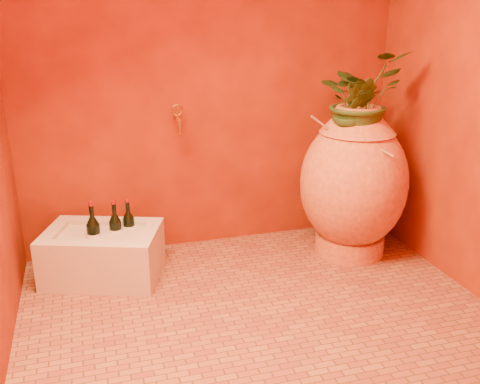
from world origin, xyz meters
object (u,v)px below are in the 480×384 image
object	(u,v)px
stone_basin	(103,255)
wine_bottle_a	(116,231)
wine_bottle_b	(94,236)
wall_tap	(178,118)
amphora	(354,182)
wine_bottle_c	(129,227)

from	to	relation	value
stone_basin	wine_bottle_a	distance (m)	0.16
wine_bottle_b	wall_tap	bearing A→B (deg)	25.95
amphora	stone_basin	xyz separation A→B (m)	(-1.60, 0.10, -0.34)
amphora	stone_basin	world-z (taller)	amphora
amphora	wine_bottle_b	bearing A→B (deg)	177.14
wine_bottle_b	wall_tap	xyz separation A→B (m)	(0.57, 0.28, 0.62)
wine_bottle_a	wine_bottle_c	world-z (taller)	wine_bottle_a
stone_basin	wine_bottle_b	world-z (taller)	wine_bottle_b
stone_basin	wine_bottle_a	world-z (taller)	wine_bottle_a
wall_tap	wine_bottle_c	bearing A→B (deg)	-153.00
amphora	stone_basin	size ratio (longest dim) A/B	1.27
wall_tap	amphora	bearing A→B (deg)	-18.66
wine_bottle_c	wall_tap	world-z (taller)	wall_tap
wine_bottle_b	wine_bottle_c	distance (m)	0.23
stone_basin	wine_bottle_c	world-z (taller)	wine_bottle_c
wine_bottle_b	stone_basin	bearing A→B (deg)	25.55
wine_bottle_a	wine_bottle_b	distance (m)	0.14
amphora	wall_tap	size ratio (longest dim) A/B	5.55
wine_bottle_b	wall_tap	world-z (taller)	wall_tap
stone_basin	wine_bottle_c	xyz separation A→B (m)	(0.17, 0.07, 0.13)
stone_basin	wine_bottle_b	xyz separation A→B (m)	(-0.04, -0.02, 0.14)
wine_bottle_a	stone_basin	bearing A→B (deg)	-162.03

